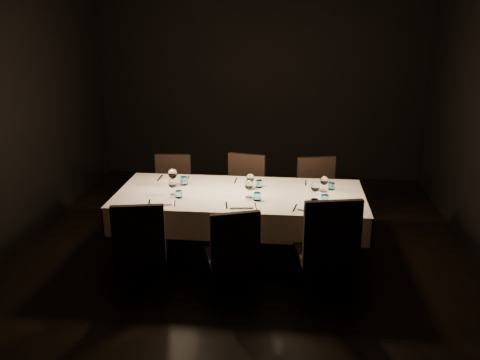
# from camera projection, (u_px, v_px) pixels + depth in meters

# --- Properties ---
(room) EXTENTS (5.01, 6.01, 3.01)m
(room) POSITION_uv_depth(u_px,v_px,m) (240.00, 122.00, 4.95)
(room) COLOR black
(room) RESTS_ON ground
(dining_table) EXTENTS (2.52, 1.12, 0.76)m
(dining_table) POSITION_uv_depth(u_px,v_px,m) (240.00, 200.00, 5.20)
(dining_table) COLOR black
(dining_table) RESTS_ON ground
(chair_near_left) EXTENTS (0.54, 0.54, 0.95)m
(chair_near_left) POSITION_uv_depth(u_px,v_px,m) (141.00, 245.00, 4.56)
(chair_near_left) COLOR black
(chair_near_left) RESTS_ON ground
(place_setting_near_left) EXTENTS (0.31, 0.39, 0.16)m
(place_setting_near_left) POSITION_uv_depth(u_px,v_px,m) (171.00, 192.00, 5.02)
(place_setting_near_left) COLOR white
(place_setting_near_left) RESTS_ON dining_table
(chair_near_center) EXTENTS (0.55, 0.55, 0.91)m
(chair_near_center) POSITION_uv_depth(u_px,v_px,m) (233.00, 251.00, 4.50)
(chair_near_center) COLOR black
(chair_near_center) RESTS_ON ground
(place_setting_near_center) EXTENTS (0.34, 0.40, 0.18)m
(place_setting_near_center) POSITION_uv_depth(u_px,v_px,m) (248.00, 194.00, 4.94)
(place_setting_near_center) COLOR white
(place_setting_near_center) RESTS_ON dining_table
(chair_near_right) EXTENTS (0.59, 0.59, 1.04)m
(chair_near_right) POSITION_uv_depth(u_px,v_px,m) (327.00, 246.00, 4.45)
(chair_near_right) COLOR black
(chair_near_right) RESTS_ON ground
(place_setting_near_right) EXTENTS (0.35, 0.41, 0.18)m
(place_setting_near_right) POSITION_uv_depth(u_px,v_px,m) (316.00, 196.00, 4.88)
(place_setting_near_right) COLOR white
(place_setting_near_right) RESTS_ON dining_table
(chair_far_left) EXTENTS (0.45, 0.45, 0.89)m
(chair_far_left) POSITION_uv_depth(u_px,v_px,m) (172.00, 188.00, 6.12)
(chair_far_left) COLOR black
(chair_far_left) RESTS_ON ground
(place_setting_far_left) EXTENTS (0.36, 0.42, 0.20)m
(place_setting_far_left) POSITION_uv_depth(u_px,v_px,m) (175.00, 177.00, 5.43)
(place_setting_far_left) COLOR white
(place_setting_far_left) RESTS_ON dining_table
(chair_far_center) EXTENTS (0.53, 0.53, 0.94)m
(chair_far_center) POSITION_uv_depth(u_px,v_px,m) (244.00, 191.00, 5.98)
(chair_far_center) COLOR black
(chair_far_center) RESTS_ON ground
(place_setting_far_center) EXTENTS (0.31, 0.40, 0.17)m
(place_setting_far_center) POSITION_uv_depth(u_px,v_px,m) (251.00, 180.00, 5.36)
(place_setting_far_center) COLOR white
(place_setting_far_center) RESTS_ON dining_table
(chair_far_right) EXTENTS (0.54, 0.54, 0.93)m
(chair_far_right) POSITION_uv_depth(u_px,v_px,m) (318.00, 194.00, 5.88)
(chair_far_right) COLOR black
(chair_far_right) RESTS_ON ground
(place_setting_far_right) EXTENTS (0.30, 0.39, 0.17)m
(place_setting_far_right) POSITION_uv_depth(u_px,v_px,m) (324.00, 183.00, 5.28)
(place_setting_far_right) COLOR white
(place_setting_far_right) RESTS_ON dining_table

